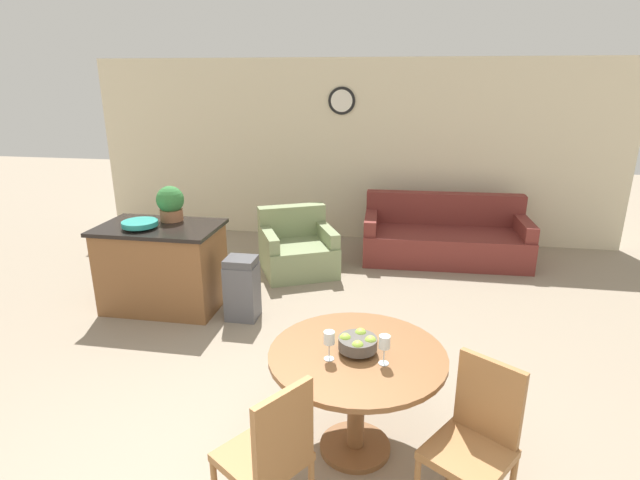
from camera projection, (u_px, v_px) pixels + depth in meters
wall_back at (350, 151)px, 7.57m from camera, size 8.00×0.09×2.70m
dining_table at (357, 376)px, 3.24m from camera, size 1.15×1.15×0.75m
dining_chair_near_left at (270, 452)px, 2.66m from camera, size 0.58×0.58×0.96m
dining_chair_near_right at (476, 436)px, 2.78m from camera, size 0.58×0.58×0.96m
fruit_bowl at (358, 343)px, 3.17m from camera, size 0.25×0.25×0.13m
wine_glass_left at (329, 339)px, 3.07m from camera, size 0.07×0.07×0.19m
wine_glass_right at (384, 343)px, 3.02m from camera, size 0.07×0.07×0.19m
kitchen_island at (163, 267)px, 5.42m from camera, size 1.27×0.80×0.93m
teal_bowl at (140, 224)px, 5.17m from camera, size 0.37×0.37×0.08m
potted_plant at (170, 203)px, 5.41m from camera, size 0.30×0.30×0.38m
trash_bin at (242, 288)px, 5.20m from camera, size 0.32×0.29×0.67m
couch at (444, 238)px, 6.93m from camera, size 2.23×1.04×0.87m
armchair at (297, 250)px, 6.49m from camera, size 1.18×1.17×0.81m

